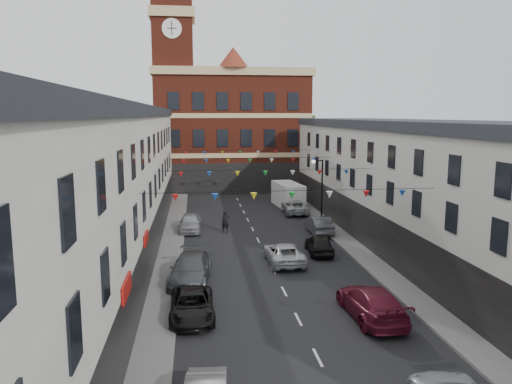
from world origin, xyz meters
name	(u,v)px	position (x,y,z in m)	size (l,w,h in m)	color
ground	(273,270)	(0.00, 0.00, 0.00)	(160.00, 160.00, 0.00)	black
pavement_left	(168,264)	(-6.90, 2.00, 0.07)	(1.80, 64.00, 0.15)	#605E5B
pavement_right	(365,257)	(6.90, 2.00, 0.07)	(1.80, 64.00, 0.15)	#605E5B
terrace_left	(87,191)	(-11.78, 1.00, 5.35)	(8.40, 56.00, 10.70)	beige
terrace_right	(440,192)	(11.78, 1.00, 4.85)	(8.40, 56.00, 9.70)	#B4B2A8
civic_building	(231,129)	(0.00, 37.95, 8.14)	(20.60, 13.30, 18.50)	maroon
clock_tower	(174,77)	(-7.50, 35.00, 14.93)	(5.60, 5.60, 30.00)	maroon
distant_hill	(200,143)	(-4.00, 62.00, 5.00)	(40.00, 14.00, 10.00)	#335327
street_lamp	(319,182)	(6.55, 14.00, 3.90)	(1.10, 0.36, 6.00)	black
car_left_c	(192,305)	(-5.26, -7.18, 0.66)	(2.19, 4.76, 1.32)	black
car_left_d	(191,269)	(-5.37, -1.70, 0.82)	(2.30, 5.65, 1.64)	#454A4E
car_left_e	(190,223)	(-5.50, 11.84, 0.78)	(1.85, 4.59, 1.57)	#999BA1
car_right_c	(371,303)	(3.65, -8.29, 0.81)	(2.27, 5.57, 1.62)	maroon
car_right_d	(319,244)	(3.95, 3.48, 0.72)	(1.69, 4.21, 1.43)	black
car_right_e	(319,225)	(5.50, 9.78, 0.77)	(1.63, 4.66, 1.54)	#46474D
car_right_f	(295,207)	(5.15, 18.48, 0.72)	(2.39, 5.18, 1.44)	#A8A9AC
moving_car	(284,253)	(0.97, 1.53, 0.70)	(2.32, 5.04, 1.40)	silver
white_van	(288,195)	(5.18, 22.57, 1.31)	(2.28, 5.93, 2.62)	white
pedestrian	(225,222)	(-2.48, 10.97, 0.96)	(0.70, 0.46, 1.92)	black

